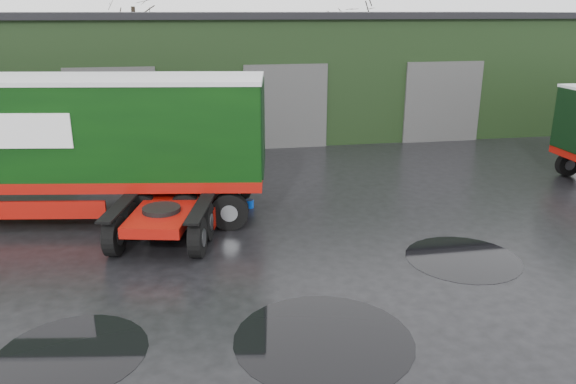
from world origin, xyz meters
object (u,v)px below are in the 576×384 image
object	(u,v)px
hero_tractor	(173,156)
wash_bucket	(250,204)
trailer_left	(33,149)
tree_back_b	(353,47)
tree_back_a	(135,35)
warehouse	(268,70)

from	to	relation	value
hero_tractor	wash_bucket	size ratio (longest dim) A/B	24.43
hero_tractor	wash_bucket	distance (m)	3.34
trailer_left	wash_bucket	distance (m)	7.09
hero_tractor	tree_back_b	bearing A→B (deg)	75.53
trailer_left	tree_back_a	bearing A→B (deg)	5.49
warehouse	hero_tractor	bearing A→B (deg)	-108.39
warehouse	trailer_left	xyz separation A→B (m)	(-9.50, -14.12, -0.88)
trailer_left	tree_back_b	xyz separation A→B (m)	(17.50, 24.12, 1.48)
warehouse	wash_bucket	distance (m)	15.00
wash_bucket	tree_back_a	xyz separation A→B (m)	(-5.25, 24.43, 4.61)
hero_tractor	wash_bucket	world-z (taller)	hero_tractor
tree_back_a	tree_back_b	world-z (taller)	tree_back_a
warehouse	wash_bucket	size ratio (longest dim) A/B	112.16
trailer_left	tree_back_b	size ratio (longest dim) A/B	1.95
tree_back_a	trailer_left	bearing A→B (deg)	-93.56
warehouse	tree_back_a	world-z (taller)	tree_back_a
warehouse	wash_bucket	xyz separation A→B (m)	(-2.75, -14.43, -3.02)
tree_back_b	tree_back_a	bearing A→B (deg)	180.00
trailer_left	warehouse	bearing A→B (deg)	-24.87
trailer_left	tree_back_a	world-z (taller)	tree_back_a
warehouse	hero_tractor	xyz separation A→B (m)	(-5.15, -15.50, -0.96)
tree_back_b	warehouse	bearing A→B (deg)	-128.66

